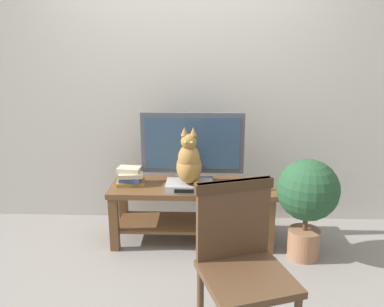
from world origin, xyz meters
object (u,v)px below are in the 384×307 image
Objects in this scene: book_stack at (131,176)px; potted_plant at (307,197)px; tv at (193,146)px; media_box at (189,186)px; wooden_chair at (241,256)px; tv_stand at (192,201)px; cat at (189,162)px.

potted_plant is at bearing -10.31° from book_stack.
tv is 0.33m from media_box.
book_stack is (-0.49, 0.10, 0.04)m from media_box.
tv_stand is at bearing 104.48° from wooden_chair.
cat is 1.85× the size of book_stack.
cat reaches higher than potted_plant.
tv is 2.28× the size of media_box.
book_stack is at bearing 179.40° from tv_stand.
tv reaches higher than media_box.
tv is 1.83× the size of cat.
tv_stand is at bearing 164.30° from potted_plant.
tv_stand is 1.68× the size of potted_plant.
tv is 0.20m from cat.
media_box reaches higher than tv_stand.
tv_stand is 2.92× the size of cat.
potted_plant is (0.89, -0.32, -0.31)m from tv.
media_box is 0.80× the size of cat.
potted_plant is at bearing -19.77° from tv.
media_box is 0.20m from cat.
tv_stand is 0.47m from tv.
tv_stand is 1.23m from wooden_chair.
book_stack reaches higher than tv_stand.
wooden_chair is 1.16× the size of potted_plant.
tv is at bearing 82.89° from media_box.
potted_plant is at bearing -15.70° from tv_stand.
cat is at bearing -86.11° from media_box.
potted_plant reaches higher than tv_stand.
tv_stand is 0.94m from potted_plant.
wooden_chair is at bearing -73.23° from media_box.
book_stack is (-0.51, -0.06, -0.25)m from tv.
potted_plant is (0.58, 0.93, -0.03)m from wooden_chair.
cat is 0.53m from book_stack.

